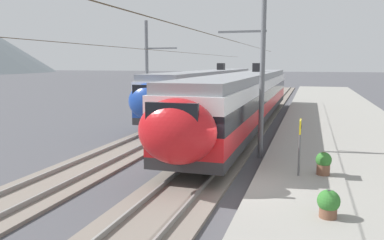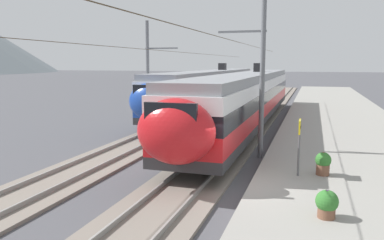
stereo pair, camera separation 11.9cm
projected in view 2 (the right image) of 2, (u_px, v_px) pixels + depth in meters
The scene contains 11 objects.
ground_plane at pixel (229, 194), 13.44m from camera, with size 400.00×400.00×0.00m, color #4C4C51.
platform_slab at pixel (378, 204), 12.00m from camera, with size 120.00×8.15×0.38m, color gray.
track_near at pixel (184, 188), 13.93m from camera, with size 120.00×3.00×0.28m.
track_far at pixel (68, 176), 15.39m from camera, with size 120.00×3.00×0.28m.
train_near_platform at pixel (248, 97), 26.86m from camera, with size 31.19×3.02×4.27m.
train_far_track at pixel (211, 88), 36.17m from camera, with size 29.57×3.03×4.27m.
catenary_mast_mid at pixel (259, 66), 18.16m from camera, with size 48.11×2.31×8.48m.
catenary_mast_far_side at pixel (150, 72), 27.41m from camera, with size 48.11×2.43×7.51m.
platform_sign at pixel (299, 135), 14.12m from camera, with size 0.70×0.08×2.11m.
potted_plant_platform_edge at pixel (327, 203), 10.38m from camera, with size 0.61×0.61×0.78m.
potted_plant_by_shelter at pixel (323, 162), 14.39m from camera, with size 0.58×0.58×0.87m.
Camera 2 is at (-12.71, -2.64, 4.54)m, focal length 35.93 mm.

